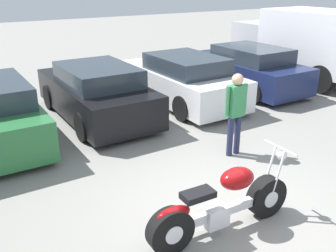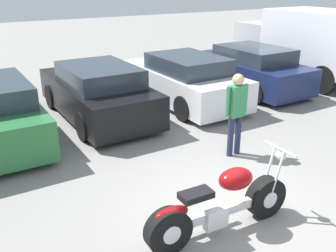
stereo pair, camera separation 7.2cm
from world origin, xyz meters
name	(u,v)px [view 1 (the left image)]	position (x,y,z in m)	size (l,w,h in m)	color
ground_plane	(235,210)	(0.00, 0.00, 0.00)	(60.00, 60.00, 0.00)	gray
motorcycle	(221,206)	(-0.55, -0.29, 0.43)	(2.29, 0.62, 1.08)	black
parked_car_black	(96,93)	(-0.23, 5.04, 0.65)	(1.85, 4.21, 1.38)	black
parked_car_white	(182,80)	(2.30, 4.93, 0.65)	(1.85, 4.21, 1.38)	white
parked_car_navy	(246,69)	(4.84, 5.03, 0.65)	(1.85, 4.21, 1.38)	#19234C
delivery_truck	(314,42)	(7.50, 4.64, 1.33)	(2.26, 5.73, 2.37)	silver
person_standing	(236,108)	(1.27, 1.53, 0.99)	(0.52, 0.22, 1.67)	#232847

